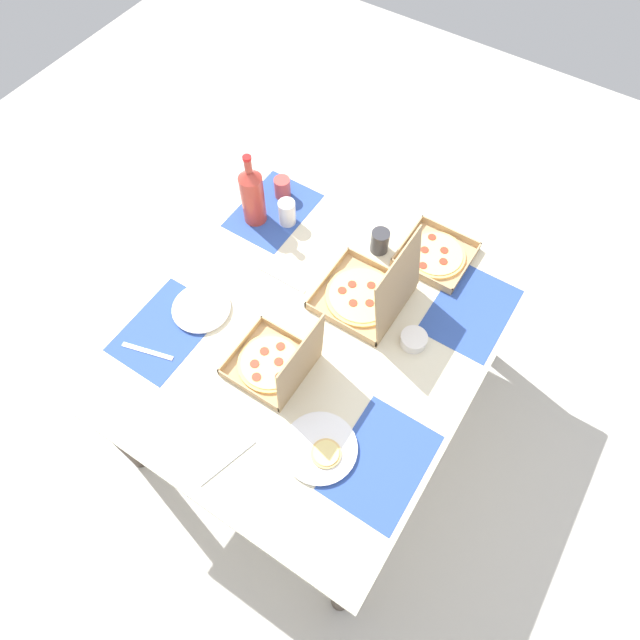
# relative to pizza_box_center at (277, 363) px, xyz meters

# --- Properties ---
(ground_plane) EXTENTS (6.00, 6.00, 0.00)m
(ground_plane) POSITION_rel_pizza_box_center_xyz_m (-0.24, 0.02, -0.81)
(ground_plane) COLOR beige
(dining_table) EXTENTS (1.46, 1.17, 0.77)m
(dining_table) POSITION_rel_pizza_box_center_xyz_m (-0.24, 0.02, -0.14)
(dining_table) COLOR #3F3328
(dining_table) RESTS_ON ground_plane
(placemat_near_left) EXTENTS (0.36, 0.26, 0.00)m
(placemat_near_left) POSITION_rel_pizza_box_center_xyz_m (-0.57, -0.42, -0.04)
(placemat_near_left) COLOR #2D4C9E
(placemat_near_left) RESTS_ON dining_table
(placemat_near_right) EXTENTS (0.36, 0.26, 0.00)m
(placemat_near_right) POSITION_rel_pizza_box_center_xyz_m (0.09, -0.42, -0.04)
(placemat_near_right) COLOR #2D4C9E
(placemat_near_right) RESTS_ON dining_table
(placemat_far_left) EXTENTS (0.36, 0.26, 0.00)m
(placemat_far_left) POSITION_rel_pizza_box_center_xyz_m (-0.57, 0.45, -0.04)
(placemat_far_left) COLOR #2D4C9E
(placemat_far_left) RESTS_ON dining_table
(placemat_far_right) EXTENTS (0.36, 0.26, 0.00)m
(placemat_far_right) POSITION_rel_pizza_box_center_xyz_m (0.09, 0.45, -0.04)
(placemat_far_right) COLOR #2D4C9E
(placemat_far_right) RESTS_ON dining_table
(pizza_box_center) EXTENTS (0.25, 0.26, 0.29)m
(pizza_box_center) POSITION_rel_pizza_box_center_xyz_m (0.00, 0.00, 0.00)
(pizza_box_center) COLOR tan
(pizza_box_center) RESTS_ON dining_table
(pizza_box_corner_right) EXTENTS (0.26, 0.26, 0.04)m
(pizza_box_corner_right) POSITION_rel_pizza_box_center_xyz_m (-0.71, 0.23, -0.03)
(pizza_box_corner_right) COLOR tan
(pizza_box_corner_right) RESTS_ON dining_table
(pizza_box_corner_left) EXTENTS (0.30, 0.30, 0.33)m
(pizza_box_corner_left) POSITION_rel_pizza_box_center_xyz_m (-0.40, 0.12, 0.01)
(pizza_box_corner_left) COLOR tan
(pizza_box_corner_left) RESTS_ON dining_table
(plate_near_right) EXTENTS (0.21, 0.21, 0.02)m
(plate_near_right) POSITION_rel_pizza_box_center_xyz_m (-0.05, -0.36, -0.04)
(plate_near_right) COLOR white
(plate_near_right) RESTS_ON dining_table
(plate_far_left) EXTENTS (0.24, 0.24, 0.03)m
(plate_far_left) POSITION_rel_pizza_box_center_xyz_m (0.16, 0.27, -0.04)
(plate_far_left) COLOR white
(plate_far_left) RESTS_ON dining_table
(soda_bottle) EXTENTS (0.09, 0.09, 0.32)m
(soda_bottle) POSITION_rel_pizza_box_center_xyz_m (-0.50, -0.45, 0.09)
(soda_bottle) COLOR #B2382D
(soda_bottle) RESTS_ON dining_table
(cup_dark) EXTENTS (0.07, 0.07, 0.11)m
(cup_dark) POSITION_rel_pizza_box_center_xyz_m (-0.55, -0.34, 0.01)
(cup_dark) COLOR silver
(cup_dark) RESTS_ON dining_table
(cup_red) EXTENTS (0.07, 0.07, 0.09)m
(cup_red) POSITION_rel_pizza_box_center_xyz_m (-0.66, -0.43, -0.00)
(cup_red) COLOR #BF4742
(cup_red) RESTS_ON dining_table
(cup_spare) EXTENTS (0.07, 0.07, 0.10)m
(cup_spare) POSITION_rel_pizza_box_center_xyz_m (-0.63, 0.04, 0.00)
(cup_spare) COLOR #333338
(cup_spare) RESTS_ON dining_table
(condiment_bowl) EXTENTS (0.09, 0.09, 0.04)m
(condiment_bowl) POSITION_rel_pizza_box_center_xyz_m (-0.34, 0.34, -0.02)
(condiment_bowl) COLOR white
(condiment_bowl) RESTS_ON dining_table
(knife_by_near_right) EXTENTS (0.02, 0.21, 0.00)m
(knife_by_near_right) POSITION_rel_pizza_box_center_xyz_m (-0.31, -0.20, -0.04)
(knife_by_near_right) COLOR #B7B7BC
(knife_by_near_right) RESTS_ON dining_table
(knife_by_far_left) EXTENTS (0.21, 0.08, 0.00)m
(knife_by_far_left) POSITION_rel_pizza_box_center_xyz_m (0.34, 0.05, -0.04)
(knife_by_far_left) COLOR #B7B7BC
(knife_by_far_left) RESTS_ON dining_table
(fork_by_far_right) EXTENTS (0.07, 0.19, 0.00)m
(fork_by_far_right) POSITION_rel_pizza_box_center_xyz_m (0.19, -0.41, -0.04)
(fork_by_far_right) COLOR #B7B7BC
(fork_by_far_right) RESTS_ON dining_table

